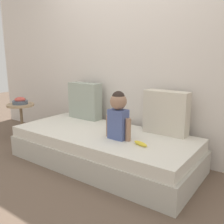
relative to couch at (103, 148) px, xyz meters
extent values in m
plane|color=brown|center=(0.00, 0.00, -0.18)|extent=(12.00, 12.00, 0.00)
cube|color=silver|center=(0.00, 0.60, 1.00)|extent=(5.32, 0.10, 2.37)
cube|color=beige|center=(0.00, 0.00, -0.06)|extent=(2.12, 0.93, 0.25)
cube|color=silver|center=(0.00, 0.00, 0.13)|extent=(2.06, 0.91, 0.12)
cube|color=#99A393|center=(-0.58, 0.37, 0.43)|extent=(0.46, 0.16, 0.48)
cube|color=beige|center=(0.58, 0.37, 0.42)|extent=(0.48, 0.16, 0.47)
cube|color=#4C5B93|center=(0.26, -0.07, 0.34)|extent=(0.19, 0.14, 0.31)
sphere|color=#9E755B|center=(0.26, -0.07, 0.58)|extent=(0.17, 0.17, 0.17)
sphere|color=#2D231E|center=(0.26, -0.07, 0.62)|extent=(0.13, 0.13, 0.13)
cylinder|color=#9E755B|center=(0.14, -0.07, 0.30)|extent=(0.06, 0.06, 0.23)
cylinder|color=#9E755B|center=(0.38, -0.07, 0.30)|extent=(0.06, 0.06, 0.23)
ellipsoid|color=yellow|center=(0.55, -0.12, 0.21)|extent=(0.18, 0.09, 0.04)
cylinder|color=tan|center=(-1.47, -0.03, 0.33)|extent=(0.38, 0.38, 0.03)
cylinder|color=#866E51|center=(-1.47, -0.03, 0.07)|extent=(0.04, 0.04, 0.50)
cylinder|color=#866E51|center=(-1.47, -0.03, -0.17)|extent=(0.21, 0.21, 0.02)
cylinder|color=#4C5666|center=(-1.47, -0.03, 0.37)|extent=(0.21, 0.21, 0.05)
ellipsoid|color=#CC4C42|center=(-1.47, -0.03, 0.41)|extent=(0.15, 0.15, 0.07)
camera|label=1|loc=(1.64, -2.10, 1.04)|focal=40.13mm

